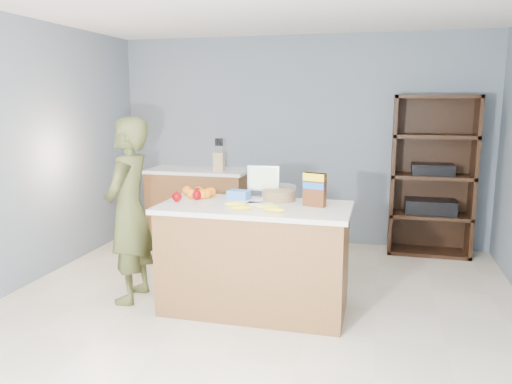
% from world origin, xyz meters
% --- Properties ---
extents(floor, '(4.50, 5.00, 0.02)m').
position_xyz_m(floor, '(0.00, 0.00, 0.00)').
color(floor, beige).
rests_on(floor, ground).
extents(walls, '(4.52, 5.02, 2.51)m').
position_xyz_m(walls, '(0.00, 0.00, 1.65)').
color(walls, slate).
rests_on(walls, ground).
extents(counter_peninsula, '(1.56, 0.76, 0.90)m').
position_xyz_m(counter_peninsula, '(0.00, 0.30, 0.42)').
color(counter_peninsula, brown).
rests_on(counter_peninsula, ground).
extents(back_cabinet, '(1.24, 0.62, 0.90)m').
position_xyz_m(back_cabinet, '(-1.20, 2.20, 0.45)').
color(back_cabinet, brown).
rests_on(back_cabinet, ground).
extents(shelving_unit, '(0.90, 0.40, 1.80)m').
position_xyz_m(shelving_unit, '(1.55, 2.35, 0.86)').
color(shelving_unit, black).
rests_on(shelving_unit, ground).
extents(person, '(0.43, 0.61, 1.61)m').
position_xyz_m(person, '(-1.11, 0.25, 0.80)').
color(person, '#424622').
rests_on(person, ground).
extents(knife_block, '(0.12, 0.10, 0.31)m').
position_xyz_m(knife_block, '(-0.91, 2.12, 1.02)').
color(knife_block, tan).
rests_on(knife_block, back_cabinet).
extents(envelopes, '(0.34, 0.20, 0.00)m').
position_xyz_m(envelopes, '(-0.02, 0.39, 0.90)').
color(envelopes, white).
rests_on(envelopes, counter_peninsula).
extents(bananas, '(0.53, 0.20, 0.04)m').
position_xyz_m(bananas, '(0.04, 0.14, 0.92)').
color(bananas, yellow).
rests_on(bananas, counter_peninsula).
extents(apples, '(0.22, 0.32, 0.08)m').
position_xyz_m(apples, '(-0.59, 0.40, 0.94)').
color(apples, '#830107').
rests_on(apples, counter_peninsula).
extents(oranges, '(0.32, 0.22, 0.08)m').
position_xyz_m(oranges, '(-0.53, 0.50, 0.94)').
color(oranges, orange).
rests_on(oranges, counter_peninsula).
extents(blue_carton, '(0.20, 0.15, 0.08)m').
position_xyz_m(blue_carton, '(-0.19, 0.49, 0.94)').
color(blue_carton, blue).
rests_on(blue_carton, counter_peninsula).
extents(salad_bowl, '(0.30, 0.30, 0.13)m').
position_xyz_m(salad_bowl, '(0.15, 0.54, 0.96)').
color(salad_bowl, '#267219').
rests_on(salad_bowl, counter_peninsula).
extents(tv, '(0.28, 0.12, 0.28)m').
position_xyz_m(tv, '(-0.00, 0.64, 1.06)').
color(tv, silver).
rests_on(tv, counter_peninsula).
extents(cereal_box, '(0.19, 0.11, 0.27)m').
position_xyz_m(cereal_box, '(0.48, 0.37, 1.06)').
color(cereal_box, '#592B14').
rests_on(cereal_box, counter_peninsula).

